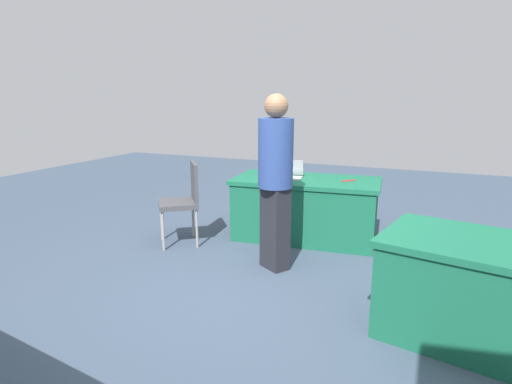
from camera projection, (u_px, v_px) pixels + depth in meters
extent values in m
plane|color=#3D4C60|center=(255.00, 288.00, 3.85)|extent=(14.40, 14.40, 0.00)
cube|color=#196647|center=(306.00, 181.00, 5.08)|extent=(1.81, 1.03, 0.05)
cube|color=#196647|center=(305.00, 210.00, 5.16)|extent=(1.74, 0.99, 0.69)
cube|color=#196647|center=(500.00, 248.00, 2.84)|extent=(1.65, 1.15, 0.05)
cube|color=#196647|center=(493.00, 299.00, 2.92)|extent=(1.58, 1.11, 0.69)
cylinder|color=#9E9993|center=(163.00, 231.00, 4.75)|extent=(0.03, 0.03, 0.46)
cylinder|color=#9E9993|center=(162.00, 222.00, 5.10)|extent=(0.03, 0.03, 0.46)
cylinder|color=#9E9993|center=(197.00, 229.00, 4.84)|extent=(0.03, 0.03, 0.46)
cylinder|color=#9E9993|center=(193.00, 219.00, 5.20)|extent=(0.03, 0.03, 0.46)
cube|color=#47474C|center=(178.00, 204.00, 4.91)|extent=(0.62, 0.62, 0.06)
cube|color=#47474C|center=(194.00, 182.00, 4.91)|extent=(0.29, 0.35, 0.45)
cube|color=#26262D|center=(275.00, 228.00, 4.23)|extent=(0.33, 0.30, 0.84)
cylinder|color=#2D478C|center=(276.00, 153.00, 4.06)|extent=(0.47, 0.47, 0.67)
sphere|color=#936B4C|center=(276.00, 106.00, 3.96)|extent=(0.23, 0.23, 0.23)
cube|color=silver|center=(288.00, 178.00, 5.09)|extent=(0.35, 0.27, 0.02)
cube|color=#B7B7BC|center=(291.00, 168.00, 5.21)|extent=(0.32, 0.12, 0.19)
sphere|color=beige|center=(269.00, 174.00, 5.08)|extent=(0.12, 0.12, 0.12)
cube|color=red|center=(348.00, 181.00, 4.94)|extent=(0.15, 0.16, 0.01)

